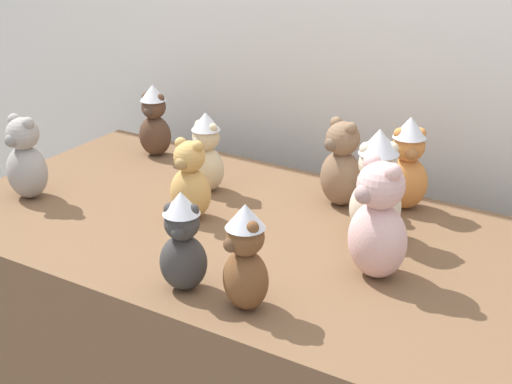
# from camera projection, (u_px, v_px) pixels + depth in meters

# --- Properties ---
(wall_back) EXTENTS (7.00, 0.08, 2.60)m
(wall_back) POSITION_uv_depth(u_px,v_px,m) (374.00, 0.00, 2.52)
(wall_back) COLOR silver
(wall_back) RESTS_ON ground_plane
(display_table) EXTENTS (1.82, 0.95, 0.77)m
(display_table) POSITION_uv_depth(u_px,v_px,m) (256.00, 349.00, 2.32)
(display_table) COLOR brown
(display_table) RESTS_ON ground_plane
(teddy_bear_sand) EXTENTS (0.13, 0.11, 0.25)m
(teddy_bear_sand) POSITION_uv_depth(u_px,v_px,m) (206.00, 153.00, 2.39)
(teddy_bear_sand) COLOR #CCB78E
(teddy_bear_sand) RESTS_ON display_table
(teddy_bear_ginger) EXTENTS (0.17, 0.16, 0.28)m
(teddy_bear_ginger) POSITION_uv_depth(u_px,v_px,m) (407.00, 164.00, 2.26)
(teddy_bear_ginger) COLOR #D17F3D
(teddy_bear_ginger) RESTS_ON display_table
(teddy_bear_honey) EXTENTS (0.13, 0.11, 0.24)m
(teddy_bear_honey) POSITION_uv_depth(u_px,v_px,m) (190.00, 182.00, 2.21)
(teddy_bear_honey) COLOR tan
(teddy_bear_honey) RESTS_ON display_table
(teddy_bear_ash) EXTENTS (0.14, 0.12, 0.26)m
(teddy_bear_ash) POSITION_uv_depth(u_px,v_px,m) (25.00, 160.00, 2.34)
(teddy_bear_ash) COLOR gray
(teddy_bear_ash) RESTS_ON display_table
(teddy_bear_charcoal) EXTENTS (0.14, 0.14, 0.25)m
(teddy_bear_charcoal) POSITION_uv_depth(u_px,v_px,m) (183.00, 243.00, 1.83)
(teddy_bear_charcoal) COLOR #383533
(teddy_bear_charcoal) RESTS_ON display_table
(teddy_bear_chestnut) EXTENTS (0.15, 0.14, 0.26)m
(teddy_bear_chestnut) POSITION_uv_depth(u_px,v_px,m) (245.00, 258.00, 1.75)
(teddy_bear_chestnut) COLOR brown
(teddy_bear_chestnut) RESTS_ON display_table
(teddy_bear_cream) EXTENTS (0.18, 0.18, 0.31)m
(teddy_bear_cream) POSITION_uv_depth(u_px,v_px,m) (377.00, 186.00, 2.08)
(teddy_bear_cream) COLOR beige
(teddy_bear_cream) RESTS_ON display_table
(teddy_bear_mocha) EXTENTS (0.17, 0.16, 0.26)m
(teddy_bear_mocha) POSITION_uv_depth(u_px,v_px,m) (341.00, 166.00, 2.29)
(teddy_bear_mocha) COLOR #7F6047
(teddy_bear_mocha) RESTS_ON display_table
(teddy_bear_blush) EXTENTS (0.20, 0.19, 0.31)m
(teddy_bear_blush) POSITION_uv_depth(u_px,v_px,m) (378.00, 223.00, 1.88)
(teddy_bear_blush) COLOR beige
(teddy_bear_blush) RESTS_ON display_table
(teddy_bear_cocoa) EXTENTS (0.13, 0.11, 0.25)m
(teddy_bear_cocoa) POSITION_uv_depth(u_px,v_px,m) (154.00, 121.00, 2.67)
(teddy_bear_cocoa) COLOR #4C3323
(teddy_bear_cocoa) RESTS_ON display_table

